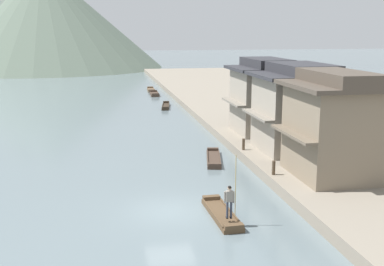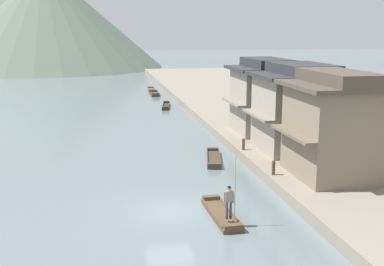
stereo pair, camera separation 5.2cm
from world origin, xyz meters
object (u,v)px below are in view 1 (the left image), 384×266
at_px(boatman_person, 230,198).
at_px(mooring_post_dock_mid, 243,144).
at_px(boat_moored_third, 154,94).
at_px(house_waterfront_second, 300,108).
at_px(house_waterfront_tall, 265,96).
at_px(boat_foreground_poled, 222,214).
at_px(boat_moored_far, 166,106).
at_px(mooring_post_dock_near, 274,168).
at_px(boat_moored_nearest, 214,159).
at_px(house_waterfront_nearest, 336,125).
at_px(boat_moored_second, 151,90).

height_order(boatman_person, mooring_post_dock_mid, boatman_person).
distance_m(boat_moored_third, mooring_post_dock_mid, 36.16).
bearing_deg(boat_moored_third, mooring_post_dock_mid, -86.16).
height_order(boatman_person, boat_moored_third, boatman_person).
bearing_deg(house_waterfront_second, boat_moored_third, 99.72).
height_order(house_waterfront_tall, mooring_post_dock_mid, house_waterfront_tall).
distance_m(boat_foreground_poled, boat_moored_far, 35.30).
bearing_deg(mooring_post_dock_mid, mooring_post_dock_near, -90.00).
relative_size(boat_moored_nearest, house_waterfront_tall, 0.78).
bearing_deg(boat_moored_third, house_waterfront_nearest, -82.30).
distance_m(boatman_person, boat_moored_second, 53.16).
bearing_deg(house_waterfront_nearest, mooring_post_dock_mid, 115.76).
bearing_deg(boat_moored_third, boat_foreground_poled, -92.23).
bearing_deg(mooring_post_dock_near, boatman_person, -126.82).
xyz_separation_m(mooring_post_dock_near, mooring_post_dock_mid, (0.00, 6.26, -0.01)).
height_order(boatman_person, house_waterfront_tall, house_waterfront_tall).
relative_size(boatman_person, boat_moored_second, 0.74).
xyz_separation_m(boat_moored_third, mooring_post_dock_near, (2.42, -42.32, 0.91)).
bearing_deg(mooring_post_dock_mid, boat_moored_far, 95.42).
relative_size(boat_moored_nearest, boat_moored_third, 1.16).
height_order(boat_moored_nearest, mooring_post_dock_mid, mooring_post_dock_mid).
bearing_deg(mooring_post_dock_near, house_waterfront_tall, 73.78).
bearing_deg(mooring_post_dock_near, mooring_post_dock_mid, 90.00).
bearing_deg(house_waterfront_nearest, boat_foreground_poled, -155.32).
bearing_deg(house_waterfront_nearest, mooring_post_dock_near, 166.57).
relative_size(house_waterfront_nearest, mooring_post_dock_mid, 7.60).
xyz_separation_m(boat_foreground_poled, boat_moored_second, (1.86, 51.87, 0.01)).
bearing_deg(mooring_post_dock_mid, house_waterfront_second, -9.82).
height_order(boat_foreground_poled, boat_moored_far, boat_moored_far).
xyz_separation_m(boat_moored_nearest, mooring_post_dock_near, (2.21, -6.15, 0.95)).
bearing_deg(boatman_person, house_waterfront_tall, 66.42).
relative_size(boat_moored_far, mooring_post_dock_mid, 5.93).
distance_m(boat_moored_nearest, house_waterfront_nearest, 9.62).
bearing_deg(boat_moored_third, boat_moored_second, 89.54).
xyz_separation_m(boat_foreground_poled, house_waterfront_tall, (7.71, 16.28, 3.54)).
relative_size(boat_foreground_poled, boat_moored_second, 1.07).
xyz_separation_m(house_waterfront_second, house_waterfront_tall, (-0.40, 6.36, 0.00)).
distance_m(house_waterfront_second, mooring_post_dock_mid, 4.71).
relative_size(boat_moored_third, house_waterfront_second, 0.62).
distance_m(boat_foreground_poled, house_waterfront_tall, 18.35).
bearing_deg(boat_moored_second, house_waterfront_tall, -80.66).
height_order(boat_moored_second, boat_moored_third, boat_moored_third).
distance_m(boat_moored_nearest, house_waterfront_second, 7.06).
height_order(house_waterfront_nearest, house_waterfront_second, same).
xyz_separation_m(house_waterfront_nearest, mooring_post_dock_near, (-3.41, 0.82, -2.59)).
distance_m(boat_moored_nearest, mooring_post_dock_near, 6.60).
relative_size(house_waterfront_tall, mooring_post_dock_near, 7.29).
bearing_deg(mooring_post_dock_mid, boat_moored_second, 93.29).
relative_size(boatman_person, mooring_post_dock_near, 3.61).
distance_m(boat_moored_second, house_waterfront_tall, 36.25).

